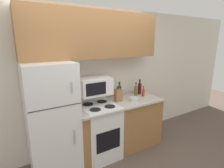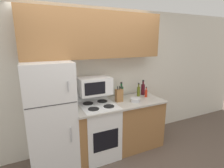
# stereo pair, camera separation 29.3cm
# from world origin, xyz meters

# --- Properties ---
(ground_plane) EXTENTS (12.00, 12.00, 0.00)m
(ground_plane) POSITION_xyz_m (0.00, 0.00, 0.00)
(ground_plane) COLOR brown
(wall_back) EXTENTS (8.00, 0.05, 2.55)m
(wall_back) POSITION_xyz_m (0.00, 0.71, 1.27)
(wall_back) COLOR silver
(wall_back) RESTS_ON ground_plane
(lower_cabinets) EXTENTS (1.63, 0.68, 0.92)m
(lower_cabinets) POSITION_xyz_m (0.34, 0.32, 0.46)
(lower_cabinets) COLOR #9E6B3D
(lower_cabinets) RESTS_ON ground_plane
(refrigerator) EXTENTS (0.68, 0.70, 1.70)m
(refrigerator) POSITION_xyz_m (-0.81, 0.34, 0.85)
(refrigerator) COLOR white
(refrigerator) RESTS_ON ground_plane
(upper_cabinets) EXTENTS (2.31, 0.35, 0.74)m
(upper_cabinets) POSITION_xyz_m (0.00, 0.51, 2.07)
(upper_cabinets) COLOR #9E6B3D
(upper_cabinets) RESTS_ON refrigerator
(stove) EXTENTS (0.59, 0.66, 1.09)m
(stove) POSITION_xyz_m (-0.06, 0.31, 0.48)
(stove) COLOR white
(stove) RESTS_ON ground_plane
(microwave) EXTENTS (0.54, 0.38, 0.29)m
(microwave) POSITION_xyz_m (-0.07, 0.43, 1.24)
(microwave) COLOR white
(microwave) RESTS_ON stove
(knife_block) EXTENTS (0.12, 0.09, 0.28)m
(knife_block) POSITION_xyz_m (0.35, 0.34, 1.04)
(knife_block) COLOR #9E6B3D
(knife_block) RESTS_ON lower_cabinets
(bowl) EXTENTS (0.18, 0.18, 0.06)m
(bowl) POSITION_xyz_m (0.61, 0.21, 0.96)
(bowl) COLOR silver
(bowl) RESTS_ON lower_cabinets
(bottle_cooking_spray) EXTENTS (0.06, 0.06, 0.22)m
(bottle_cooking_spray) POSITION_xyz_m (0.45, 0.44, 1.01)
(bottle_cooking_spray) COLOR gold
(bottle_cooking_spray) RESTS_ON lower_cabinets
(bottle_hot_sauce) EXTENTS (0.05, 0.05, 0.20)m
(bottle_hot_sauce) POSITION_xyz_m (0.94, 0.34, 1.00)
(bottle_hot_sauce) COLOR red
(bottle_hot_sauce) RESTS_ON lower_cabinets
(bottle_wine_green) EXTENTS (0.08, 0.08, 0.30)m
(bottle_wine_green) POSITION_xyz_m (0.50, 0.52, 1.04)
(bottle_wine_green) COLOR #194C23
(bottle_wine_green) RESTS_ON lower_cabinets
(bottle_wine_red) EXTENTS (0.08, 0.08, 0.30)m
(bottle_wine_red) POSITION_xyz_m (0.98, 0.49, 1.04)
(bottle_wine_red) COLOR #470F19
(bottle_wine_red) RESTS_ON lower_cabinets
(bottle_olive_oil) EXTENTS (0.06, 0.06, 0.26)m
(bottle_olive_oil) POSITION_xyz_m (0.85, 0.46, 1.03)
(bottle_olive_oil) COLOR #5B6619
(bottle_olive_oil) RESTS_ON lower_cabinets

